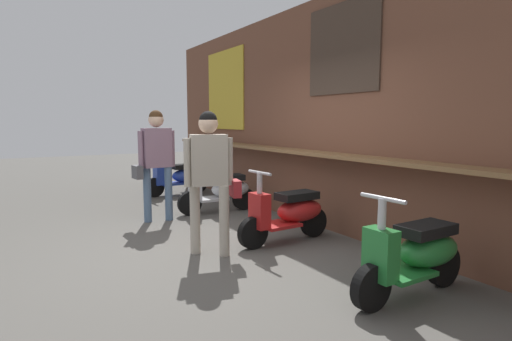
{
  "coord_description": "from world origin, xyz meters",
  "views": [
    {
      "loc": [
        4.43,
        -2.02,
        1.59
      ],
      "look_at": [
        -0.89,
        1.12,
        0.84
      ],
      "focal_mm": 29.1,
      "sensor_mm": 36.0,
      "label": 1
    }
  ],
  "objects_px": {
    "scooter_red": "(290,212)",
    "shopper_browsing": "(210,168)",
    "scooter_green": "(417,254)",
    "shopper_with_handbag": "(156,154)",
    "scooter_blue": "(180,176)",
    "scooter_silver": "(222,190)"
  },
  "relations": [
    {
      "from": "scooter_red",
      "to": "shopper_with_handbag",
      "type": "distance_m",
      "value": 2.39
    },
    {
      "from": "shopper_browsing",
      "to": "scooter_silver",
      "type": "bearing_deg",
      "value": -15.15
    },
    {
      "from": "scooter_blue",
      "to": "scooter_red",
      "type": "xyz_separation_m",
      "value": [
        4.1,
        -0.0,
        0.0
      ]
    },
    {
      "from": "scooter_silver",
      "to": "shopper_browsing",
      "type": "bearing_deg",
      "value": 65.18
    },
    {
      "from": "scooter_red",
      "to": "scooter_green",
      "type": "height_order",
      "value": "same"
    },
    {
      "from": "shopper_with_handbag",
      "to": "shopper_browsing",
      "type": "relative_size",
      "value": 1.03
    },
    {
      "from": "scooter_red",
      "to": "scooter_green",
      "type": "relative_size",
      "value": 1.0
    },
    {
      "from": "scooter_red",
      "to": "shopper_browsing",
      "type": "relative_size",
      "value": 0.83
    },
    {
      "from": "shopper_browsing",
      "to": "scooter_blue",
      "type": "bearing_deg",
      "value": -1.53
    },
    {
      "from": "scooter_silver",
      "to": "shopper_with_handbag",
      "type": "relative_size",
      "value": 0.8
    },
    {
      "from": "scooter_green",
      "to": "shopper_with_handbag",
      "type": "xyz_separation_m",
      "value": [
        -3.96,
        -1.16,
        0.69
      ]
    },
    {
      "from": "scooter_red",
      "to": "shopper_browsing",
      "type": "height_order",
      "value": "shopper_browsing"
    },
    {
      "from": "scooter_red",
      "to": "scooter_blue",
      "type": "bearing_deg",
      "value": -93.26
    },
    {
      "from": "scooter_silver",
      "to": "shopper_browsing",
      "type": "height_order",
      "value": "shopper_browsing"
    },
    {
      "from": "scooter_blue",
      "to": "shopper_browsing",
      "type": "relative_size",
      "value": 0.83
    },
    {
      "from": "scooter_green",
      "to": "shopper_with_handbag",
      "type": "relative_size",
      "value": 0.8
    },
    {
      "from": "scooter_silver",
      "to": "shopper_with_handbag",
      "type": "height_order",
      "value": "shopper_with_handbag"
    },
    {
      "from": "scooter_red",
      "to": "shopper_with_handbag",
      "type": "height_order",
      "value": "shopper_with_handbag"
    },
    {
      "from": "scooter_blue",
      "to": "shopper_with_handbag",
      "type": "distance_m",
      "value": 2.52
    },
    {
      "from": "scooter_blue",
      "to": "scooter_red",
      "type": "distance_m",
      "value": 4.1
    },
    {
      "from": "shopper_with_handbag",
      "to": "shopper_browsing",
      "type": "height_order",
      "value": "shopper_with_handbag"
    },
    {
      "from": "scooter_silver",
      "to": "scooter_green",
      "type": "relative_size",
      "value": 1.0
    }
  ]
}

